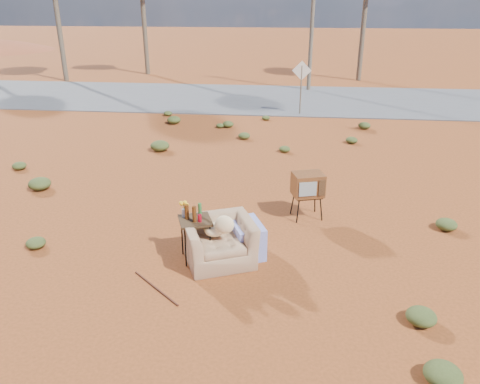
# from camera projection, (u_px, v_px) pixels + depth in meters

# --- Properties ---
(ground) EXTENTS (140.00, 140.00, 0.00)m
(ground) POSITION_uv_depth(u_px,v_px,m) (225.00, 262.00, 8.75)
(ground) COLOR brown
(ground) RESTS_ON ground
(highway) EXTENTS (140.00, 7.00, 0.04)m
(highway) POSITION_uv_depth(u_px,v_px,m) (268.00, 99.00, 22.49)
(highway) COLOR #565659
(highway) RESTS_ON ground
(armchair) EXTENTS (1.63, 1.43, 1.10)m
(armchair) POSITION_uv_depth(u_px,v_px,m) (224.00, 235.00, 8.63)
(armchair) COLOR #9B7555
(armchair) RESTS_ON ground
(tv_unit) EXTENTS (0.77, 0.68, 1.04)m
(tv_unit) POSITION_uv_depth(u_px,v_px,m) (308.00, 185.00, 10.20)
(tv_unit) COLOR black
(tv_unit) RESTS_ON ground
(side_table) EXTENTS (0.74, 0.74, 1.14)m
(side_table) POSITION_uv_depth(u_px,v_px,m) (193.00, 218.00, 8.55)
(side_table) COLOR #382614
(side_table) RESTS_ON ground
(rusty_bar) EXTENTS (1.00, 0.90, 0.03)m
(rusty_bar) POSITION_uv_depth(u_px,v_px,m) (156.00, 288.00, 7.93)
(rusty_bar) COLOR #4D1F14
(rusty_bar) RESTS_ON ground
(road_sign) EXTENTS (0.78, 0.06, 2.19)m
(road_sign) POSITION_uv_depth(u_px,v_px,m) (301.00, 78.00, 19.01)
(road_sign) COLOR brown
(road_sign) RESTS_ON ground
(utility_pole_center) EXTENTS (1.40, 0.20, 8.00)m
(utility_pole_center) POSITION_uv_depth(u_px,v_px,m) (313.00, 6.00, 22.98)
(utility_pole_center) COLOR brown
(utility_pole_center) RESTS_ON ground
(scrub_patch) EXTENTS (17.49, 8.07, 0.33)m
(scrub_patch) POSITION_uv_depth(u_px,v_px,m) (217.00, 172.00, 12.82)
(scrub_patch) COLOR #404A20
(scrub_patch) RESTS_ON ground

